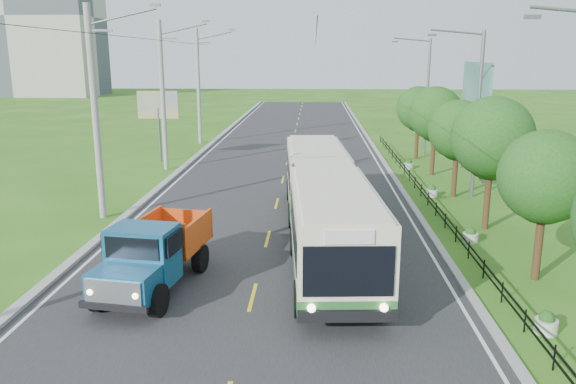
# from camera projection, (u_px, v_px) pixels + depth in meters

# --- Properties ---
(ground) EXTENTS (240.00, 240.00, 0.00)m
(ground) POSITION_uv_depth(u_px,v_px,m) (253.00, 297.00, 18.31)
(ground) COLOR #2B5F16
(ground) RESTS_ON ground
(road) EXTENTS (14.00, 120.00, 0.02)m
(road) POSITION_uv_depth(u_px,v_px,m) (285.00, 173.00, 37.72)
(road) COLOR #28282B
(road) RESTS_ON ground
(curb_left) EXTENTS (0.40, 120.00, 0.15)m
(curb_left) POSITION_uv_depth(u_px,v_px,m) (179.00, 171.00, 38.03)
(curb_left) COLOR #9E9E99
(curb_left) RESTS_ON ground
(curb_right) EXTENTS (0.30, 120.00, 0.10)m
(curb_right) POSITION_uv_depth(u_px,v_px,m) (391.00, 174.00, 37.39)
(curb_right) COLOR #9E9E99
(curb_right) RESTS_ON ground
(edge_line_left) EXTENTS (0.12, 120.00, 0.00)m
(edge_line_left) POSITION_uv_depth(u_px,v_px,m) (187.00, 172.00, 38.02)
(edge_line_left) COLOR silver
(edge_line_left) RESTS_ON road
(edge_line_right) EXTENTS (0.12, 120.00, 0.00)m
(edge_line_right) POSITION_uv_depth(u_px,v_px,m) (384.00, 174.00, 37.42)
(edge_line_right) COLOR silver
(edge_line_right) RESTS_ON road
(centre_dash) EXTENTS (0.12, 2.20, 0.00)m
(centre_dash) POSITION_uv_depth(u_px,v_px,m) (253.00, 297.00, 18.31)
(centre_dash) COLOR yellow
(centre_dash) RESTS_ON road
(railing_right) EXTENTS (0.04, 40.00, 0.60)m
(railing_right) POSITION_uv_depth(u_px,v_px,m) (421.00, 191.00, 31.47)
(railing_right) COLOR black
(railing_right) RESTS_ON ground
(pole_near) EXTENTS (3.51, 0.32, 10.00)m
(pole_near) POSITION_uv_depth(u_px,v_px,m) (96.00, 113.00, 26.22)
(pole_near) COLOR gray
(pole_near) RESTS_ON ground
(pole_mid) EXTENTS (3.51, 0.32, 10.00)m
(pole_mid) POSITION_uv_depth(u_px,v_px,m) (163.00, 95.00, 37.87)
(pole_mid) COLOR gray
(pole_mid) RESTS_ON ground
(pole_far) EXTENTS (3.51, 0.32, 10.00)m
(pole_far) POSITION_uv_depth(u_px,v_px,m) (199.00, 86.00, 49.52)
(pole_far) COLOR gray
(pole_far) RESTS_ON ground
(tree_second) EXTENTS (3.18, 3.26, 5.30)m
(tree_second) POSITION_uv_depth(u_px,v_px,m) (545.00, 181.00, 19.12)
(tree_second) COLOR #382314
(tree_second) RESTS_ON ground
(tree_third) EXTENTS (3.60, 3.62, 6.00)m
(tree_third) POSITION_uv_depth(u_px,v_px,m) (492.00, 142.00, 24.83)
(tree_third) COLOR #382314
(tree_third) RESTS_ON ground
(tree_fourth) EXTENTS (3.24, 3.31, 5.40)m
(tree_fourth) POSITION_uv_depth(u_px,v_px,m) (458.00, 133.00, 30.75)
(tree_fourth) COLOR #382314
(tree_fourth) RESTS_ON ground
(tree_fifth) EXTENTS (3.48, 3.52, 5.80)m
(tree_fifth) POSITION_uv_depth(u_px,v_px,m) (436.00, 116.00, 36.51)
(tree_fifth) COLOR #382314
(tree_fifth) RESTS_ON ground
(tree_back) EXTENTS (3.30, 3.36, 5.50)m
(tree_back) POSITION_uv_depth(u_px,v_px,m) (419.00, 111.00, 42.38)
(tree_back) COLOR #382314
(tree_back) RESTS_ON ground
(streetlight_mid) EXTENTS (3.02, 0.20, 9.07)m
(streetlight_mid) POSITION_uv_depth(u_px,v_px,m) (475.00, 109.00, 30.27)
(streetlight_mid) COLOR slate
(streetlight_mid) RESTS_ON ground
(streetlight_far) EXTENTS (3.02, 0.20, 9.07)m
(streetlight_far) POSITION_uv_depth(u_px,v_px,m) (425.00, 92.00, 43.86)
(streetlight_far) COLOR slate
(streetlight_far) RESTS_ON ground
(planter_front) EXTENTS (0.64, 0.64, 0.67)m
(planter_front) POSITION_uv_depth(u_px,v_px,m) (546.00, 323.00, 15.92)
(planter_front) COLOR silver
(planter_front) RESTS_ON ground
(planter_near) EXTENTS (0.64, 0.64, 0.67)m
(planter_near) POSITION_uv_depth(u_px,v_px,m) (470.00, 236.00, 23.68)
(planter_near) COLOR silver
(planter_near) RESTS_ON ground
(planter_mid) EXTENTS (0.64, 0.64, 0.67)m
(planter_mid) POSITION_uv_depth(u_px,v_px,m) (432.00, 191.00, 31.45)
(planter_mid) COLOR silver
(planter_mid) RESTS_ON ground
(planter_far) EXTENTS (0.64, 0.64, 0.67)m
(planter_far) POSITION_uv_depth(u_px,v_px,m) (409.00, 165.00, 39.21)
(planter_far) COLOR silver
(planter_far) RESTS_ON ground
(billboard_left) EXTENTS (3.00, 0.20, 5.20)m
(billboard_left) POSITION_uv_depth(u_px,v_px,m) (158.00, 109.00, 41.12)
(billboard_left) COLOR slate
(billboard_left) RESTS_ON ground
(billboard_right) EXTENTS (0.24, 6.00, 7.30)m
(billboard_right) POSITION_uv_depth(u_px,v_px,m) (476.00, 93.00, 35.91)
(billboard_right) COLOR slate
(billboard_right) RESTS_ON ground
(apartment_near) EXTENTS (28.00, 14.00, 30.00)m
(apartment_near) POSITION_uv_depth(u_px,v_px,m) (24.00, 18.00, 109.47)
(apartment_near) COLOR #B7B2A3
(apartment_near) RESTS_ON ground
(bus) EXTENTS (3.82, 17.21, 3.30)m
(bus) POSITION_uv_depth(u_px,v_px,m) (324.00, 197.00, 23.31)
(bus) COLOR #2A692D
(bus) RESTS_ON ground
(dump_truck) EXTENTS (2.99, 5.98, 2.41)m
(dump_truck) POSITION_uv_depth(u_px,v_px,m) (154.00, 250.00, 18.75)
(dump_truck) COLOR navy
(dump_truck) RESTS_ON ground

